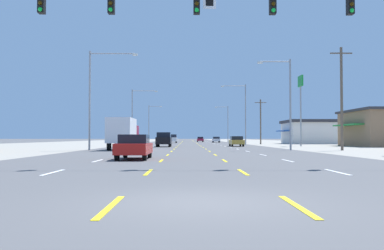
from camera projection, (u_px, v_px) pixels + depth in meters
ground_plane at (189, 145)px, 74.13m from camera, size 572.00×572.00×0.00m
lot_apron_left at (51, 145)px, 73.84m from camera, size 28.00×440.00×0.01m
lot_apron_right at (325, 144)px, 74.42m from camera, size 28.00×440.00×0.01m
lane_markings at (188, 142)px, 112.61m from camera, size 10.64×227.60×0.01m
signal_span_wire at (194, 47)px, 19.22m from camera, size 27.45×0.53×9.26m
sedan_inner_left_nearest at (134, 146)px, 24.39m from camera, size 1.80×4.50×1.46m
box_truck_far_left_near at (123, 132)px, 42.45m from camera, size 2.40×7.20×3.23m
hatchback_far_left_mid at (138, 141)px, 54.27m from camera, size 1.72×3.90×1.54m
suv_inner_left_midfar at (164, 139)px, 56.42m from camera, size 1.98×4.90×1.98m
sedan_far_right_far at (236, 141)px, 58.84m from camera, size 1.80×4.50×1.46m
suv_inner_left_farther at (173, 139)px, 95.69m from camera, size 1.98×4.90×1.98m
sedan_far_right_farthest at (216, 139)px, 104.39m from camera, size 1.80×4.50×1.46m
hatchback_far_left_distant_a at (163, 139)px, 110.97m from camera, size 1.72×3.90×1.54m
sedan_inner_right_distant_b at (200, 139)px, 117.55m from camera, size 1.80×4.50×1.46m
storefront_right_row_2 at (312, 132)px, 83.22m from camera, size 12.12×10.79×4.78m
pole_sign_right_row_1 at (301, 93)px, 59.95m from camera, size 0.24×2.11×10.31m
streetlight_left_row_0 at (95, 92)px, 41.40m from camera, size 4.92×0.26×10.03m
streetlight_right_row_0 at (287, 98)px, 41.61m from camera, size 3.43×0.26×9.25m
streetlight_left_row_1 at (135, 112)px, 73.29m from camera, size 4.64×0.26×9.88m
streetlight_right_row_1 at (243, 110)px, 73.53m from camera, size 4.52×0.26×10.80m
streetlight_left_row_2 at (150, 121)px, 105.17m from camera, size 3.45×0.26×9.52m
streetlight_right_row_2 at (227, 122)px, 105.40m from camera, size 3.43×0.26×9.37m
utility_pole_right_row_0 at (342, 97)px, 40.88m from camera, size 2.20×0.26×10.31m
utility_pole_right_row_1 at (261, 121)px, 77.36m from camera, size 2.20×0.26×8.46m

